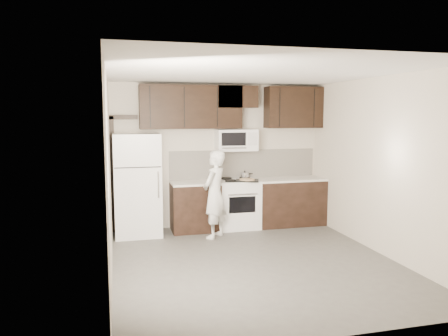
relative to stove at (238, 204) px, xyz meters
name	(u,v)px	position (x,y,z in m)	size (l,w,h in m)	color
floor	(254,262)	(-0.30, -1.94, -0.46)	(4.50, 4.50, 0.00)	#4D4B48
back_wall	(218,155)	(-0.30, 0.31, 0.89)	(4.00, 4.00, 0.00)	beige
ceiling	(256,73)	(-0.30, -1.94, 2.24)	(4.50, 4.50, 0.00)	white
counter_run	(253,203)	(0.30, 0.00, 0.00)	(2.95, 0.64, 0.91)	black
stove	(238,204)	(0.00, 0.00, 0.00)	(0.76, 0.66, 0.94)	white
backsplash	(244,164)	(0.20, 0.30, 0.72)	(2.90, 0.02, 0.54)	white
upper_cabinets	(231,106)	(-0.09, 0.14, 1.82)	(3.48, 0.35, 0.78)	black
microwave	(236,140)	(0.00, 0.12, 1.19)	(0.76, 0.42, 0.40)	white
refrigerator	(137,185)	(-1.85, -0.05, 0.44)	(0.80, 0.76, 1.80)	white
door_trim	(115,164)	(-2.22, 0.27, 0.79)	(0.50, 0.08, 2.12)	black
saucepan	(245,175)	(0.18, 0.15, 0.51)	(0.26, 0.17, 0.15)	silver
baking_tray	(247,181)	(0.13, -0.18, 0.46)	(0.42, 0.31, 0.02)	black
pizza	(247,179)	(0.13, -0.18, 0.48)	(0.28, 0.28, 0.02)	beige
person	(215,194)	(-0.57, -0.54, 0.30)	(0.56, 0.36, 1.52)	white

